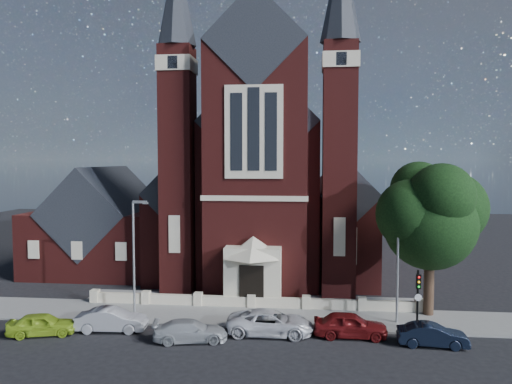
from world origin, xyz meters
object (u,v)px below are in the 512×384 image
at_px(car_silver_a, 112,320).
at_px(street_lamp_right, 399,256).
at_px(traffic_signal, 418,293).
at_px(parish_hall, 105,229).
at_px(car_white_suv, 271,323).
at_px(street_tree, 433,218).
at_px(car_lime_van, 42,324).
at_px(car_silver_b, 190,331).
at_px(car_navy, 432,335).
at_px(church, 269,186).
at_px(street_lamp_left, 135,250).
at_px(car_dark_red, 350,325).

bearing_deg(car_silver_a, street_lamp_right, -84.89).
distance_m(traffic_signal, car_silver_a, 19.48).
distance_m(parish_hall, car_white_suv, 24.73).
relative_size(street_tree, car_lime_van, 2.62).
xyz_separation_m(parish_hall, car_silver_b, (13.10, -18.54, -3.37)).
bearing_deg(car_navy, church, 30.06).
xyz_separation_m(church, street_lamp_left, (-7.91, -18.94, -3.59)).
distance_m(church, car_silver_a, 24.89).
bearing_deg(parish_hall, street_lamp_left, -59.98).
bearing_deg(church, car_white_suv, -85.25).
bearing_deg(parish_hall, car_silver_b, -54.75).
distance_m(street_tree, car_navy, 8.46).
height_order(church, car_silver_b, church).
relative_size(church, car_lime_van, 8.54).
xyz_separation_m(street_lamp_left, traffic_signal, (18.91, -1.57, -2.02)).
xyz_separation_m(car_dark_red, car_navy, (4.67, -1.01, -0.11)).
bearing_deg(car_silver_a, traffic_signal, -89.95).
bearing_deg(car_silver_b, car_lime_van, 78.91).
xyz_separation_m(parish_hall, car_lime_van, (3.67, -18.47, -3.31)).
relative_size(church, street_tree, 3.26).
bearing_deg(parish_hall, car_silver_a, -66.05).
bearing_deg(car_silver_b, traffic_signal, -88.68).
distance_m(parish_hall, car_navy, 32.84).
distance_m(traffic_signal, car_white_suv, 9.46).
distance_m(street_tree, street_lamp_right, 3.84).
height_order(traffic_signal, car_dark_red, traffic_signal).
xyz_separation_m(church, car_silver_b, (-2.90, -23.48, -7.54)).
bearing_deg(car_white_suv, traffic_signal, -81.96).
height_order(church, parish_hall, church).
bearing_deg(parish_hall, street_lamp_right, -28.22).
relative_size(traffic_signal, car_lime_van, 0.98).
distance_m(street_lamp_left, car_white_suv, 10.84).
height_order(parish_hall, car_lime_van, parish_hall).
relative_size(car_lime_van, car_white_suv, 0.76).
xyz_separation_m(parish_hall, car_silver_a, (7.69, -17.31, -3.28)).
bearing_deg(street_tree, street_lamp_left, -175.24).
xyz_separation_m(car_lime_van, car_white_suv, (14.14, 1.62, 0.06)).
xyz_separation_m(street_tree, traffic_signal, (-1.60, -3.28, -4.38)).
relative_size(street_lamp_right, car_navy, 2.02).
height_order(street_lamp_left, car_dark_red, street_lamp_left).
distance_m(church, car_silver_b, 24.83).
bearing_deg(street_tree, car_white_suv, -157.09).
bearing_deg(car_lime_van, car_navy, -104.62).
xyz_separation_m(car_silver_b, car_dark_red, (9.61, 1.73, 0.13)).
xyz_separation_m(parish_hall, car_white_suv, (17.81, -16.85, -3.26)).
bearing_deg(street_tree, church, 126.17).
xyz_separation_m(traffic_signal, car_white_suv, (-9.19, -1.28, -1.83)).
bearing_deg(car_lime_van, street_lamp_left, -60.89).
relative_size(church, car_dark_red, 7.73).
height_order(church, street_lamp_right, church).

